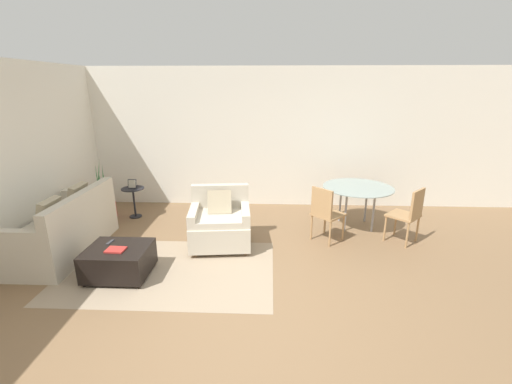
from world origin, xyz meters
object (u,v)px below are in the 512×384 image
Objects in this scene: book_stack at (116,250)px; dining_chair_near_right at (409,212)px; ottoman at (119,260)px; dining_chair_near_left at (325,211)px; armchair at (220,224)px; dining_table at (358,191)px; picture_frame at (132,184)px; couch at (64,232)px; side_table at (134,197)px; tv_remote_primary at (110,242)px; potted_plant at (104,207)px.

dining_chair_near_right reaches higher than book_stack.
dining_chair_near_left is at bearing 22.29° from ottoman.
ottoman is at bearing -141.59° from armchair.
book_stack is 0.20× the size of dining_table.
armchair is 1.09× the size of dining_chair_near_left.
picture_frame reaches higher than dining_table.
couch reaches higher than side_table.
picture_frame is at bearing 164.97° from dining_chair_near_left.
dining_table is at bearing 14.54° from couch.
dining_chair_near_right reaches higher than dining_table.
book_stack reaches higher than tv_remote_primary.
couch is at bearing 152.87° from tv_remote_primary.
potted_plant is at bearing 155.59° from armchair.
dining_table is (2.28, 0.86, 0.29)m from armchair.
couch reaches higher than dining_chair_near_right.
dining_chair_near_left is at bearing 7.35° from armchair.
tv_remote_primary is 0.13× the size of potted_plant.
potted_plant is 1.24× the size of dining_chair_near_left.
couch reaches higher than ottoman.
ottoman is 0.20m from book_stack.
dining_chair_near_right is at bearing -11.02° from picture_frame.
dining_chair_near_left is at bearing -135.00° from dining_table.
dining_chair_near_left is (2.81, 1.23, 0.11)m from book_stack.
dining_table is 1.33× the size of dining_chair_near_right.
armchair is at bearing 40.75° from book_stack.
dining_table is (3.47, 1.80, 0.44)m from ottoman.
picture_frame is at bearing 168.98° from dining_chair_near_right.
armchair is 1.09× the size of dining_chair_near_right.
picture_frame is (0.56, 0.06, 0.45)m from potted_plant.
potted_plant is at bearing 170.78° from dining_chair_near_right.
tv_remote_primary is 0.25× the size of side_table.
book_stack is 0.22× the size of potted_plant.
dining_chair_near_left reaches higher than ottoman.
tv_remote_primary is 1.97m from side_table.
picture_frame is 0.14× the size of dining_table.
couch is 1.40m from potted_plant.
tv_remote_primary is at bearing -166.81° from dining_chair_near_right.
side_table is at bearing 105.81° from book_stack.
couch reaches higher than picture_frame.
ottoman is at bearing -73.95° from side_table.
book_stack is 2.25m from picture_frame.
ottoman is at bearing -43.22° from tv_remote_primary.
ottoman is at bearing -157.71° from dining_chair_near_left.
picture_frame is at bearing 102.71° from tv_remote_primary.
dining_chair_near_right is (4.11, 1.23, 0.11)m from book_stack.
armchair is at bearing -159.35° from dining_table.
potted_plant reaches higher than couch.
side_table is 0.63× the size of dining_chair_near_right.
dining_chair_near_right is (4.72, -0.92, 0.12)m from side_table.
armchair is at bearing -32.22° from picture_frame.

